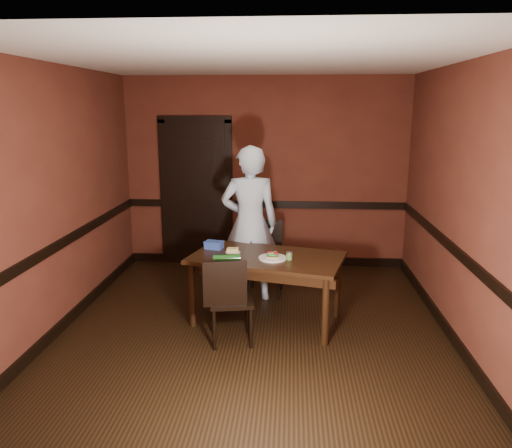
# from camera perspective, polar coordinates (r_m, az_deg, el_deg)

# --- Properties ---
(floor) EXTENTS (4.00, 4.50, 0.01)m
(floor) POSITION_cam_1_polar(r_m,az_deg,el_deg) (5.35, -0.28, -11.89)
(floor) COLOR black
(floor) RESTS_ON ground
(ceiling) EXTENTS (4.00, 4.50, 0.01)m
(ceiling) POSITION_cam_1_polar(r_m,az_deg,el_deg) (4.86, -0.31, 18.30)
(ceiling) COLOR silver
(ceiling) RESTS_ON ground
(wall_back) EXTENTS (4.00, 0.02, 2.70)m
(wall_back) POSITION_cam_1_polar(r_m,az_deg,el_deg) (7.15, 1.10, 5.84)
(wall_back) COLOR #5B281B
(wall_back) RESTS_ON ground
(wall_front) EXTENTS (4.00, 0.02, 2.70)m
(wall_front) POSITION_cam_1_polar(r_m,az_deg,el_deg) (2.76, -3.90, -6.29)
(wall_front) COLOR #5B281B
(wall_front) RESTS_ON ground
(wall_left) EXTENTS (0.02, 4.50, 2.70)m
(wall_left) POSITION_cam_1_polar(r_m,az_deg,el_deg) (5.46, -21.75, 2.57)
(wall_left) COLOR #5B281B
(wall_left) RESTS_ON ground
(wall_right) EXTENTS (0.02, 4.50, 2.70)m
(wall_right) POSITION_cam_1_polar(r_m,az_deg,el_deg) (5.18, 22.38, 1.98)
(wall_right) COLOR #5B281B
(wall_right) RESTS_ON ground
(dado_back) EXTENTS (4.00, 0.03, 0.10)m
(dado_back) POSITION_cam_1_polar(r_m,az_deg,el_deg) (7.20, 1.08, 2.27)
(dado_back) COLOR black
(dado_back) RESTS_ON ground
(dado_left) EXTENTS (0.03, 4.50, 0.10)m
(dado_left) POSITION_cam_1_polar(r_m,az_deg,el_deg) (5.54, -21.21, -2.00)
(dado_left) COLOR black
(dado_left) RESTS_ON ground
(dado_right) EXTENTS (0.03, 4.50, 0.10)m
(dado_right) POSITION_cam_1_polar(r_m,az_deg,el_deg) (5.27, 21.80, -2.81)
(dado_right) COLOR black
(dado_right) RESTS_ON ground
(baseboard_back) EXTENTS (4.00, 0.03, 0.12)m
(baseboard_back) POSITION_cam_1_polar(r_m,az_deg,el_deg) (7.41, 1.05, -4.12)
(baseboard_back) COLOR black
(baseboard_back) RESTS_ON ground
(baseboard_left) EXTENTS (0.03, 4.50, 0.12)m
(baseboard_left) POSITION_cam_1_polar(r_m,az_deg,el_deg) (5.81, -20.52, -10.02)
(baseboard_left) COLOR black
(baseboard_left) RESTS_ON ground
(baseboard_right) EXTENTS (0.03, 4.50, 0.12)m
(baseboard_right) POSITION_cam_1_polar(r_m,az_deg,el_deg) (5.55, 21.04, -11.18)
(baseboard_right) COLOR black
(baseboard_right) RESTS_ON ground
(door) EXTENTS (1.05, 0.07, 2.20)m
(door) POSITION_cam_1_polar(r_m,az_deg,el_deg) (7.27, -6.83, 3.81)
(door) COLOR black
(door) RESTS_ON ground
(dining_table) EXTENTS (1.74, 1.24, 0.74)m
(dining_table) POSITION_cam_1_polar(r_m,az_deg,el_deg) (5.39, 1.22, -7.43)
(dining_table) COLOR black
(dining_table) RESTS_ON floor
(chair_far) EXTENTS (0.44, 0.44, 0.90)m
(chair_far) POSITION_cam_1_polar(r_m,az_deg,el_deg) (6.15, 1.09, -3.99)
(chair_far) COLOR black
(chair_far) RESTS_ON floor
(chair_near) EXTENTS (0.48, 0.48, 0.88)m
(chair_near) POSITION_cam_1_polar(r_m,az_deg,el_deg) (4.94, -2.85, -8.54)
(chair_near) COLOR black
(chair_near) RESTS_ON floor
(person) EXTENTS (0.73, 0.53, 1.85)m
(person) POSITION_cam_1_polar(r_m,az_deg,el_deg) (5.90, -0.72, 0.03)
(person) COLOR silver
(person) RESTS_ON floor
(sandwich_plate) EXTENTS (0.29, 0.29, 0.07)m
(sandwich_plate) POSITION_cam_1_polar(r_m,az_deg,el_deg) (5.17, 1.90, -3.79)
(sandwich_plate) COLOR white
(sandwich_plate) RESTS_ON dining_table
(sauce_jar) EXTENTS (0.07, 0.07, 0.08)m
(sauce_jar) POSITION_cam_1_polar(r_m,az_deg,el_deg) (5.15, 3.82, -3.66)
(sauce_jar) COLOR #587E3B
(sauce_jar) RESTS_ON dining_table
(cheese_saucer) EXTENTS (0.16, 0.16, 0.05)m
(cheese_saucer) POSITION_cam_1_polar(r_m,az_deg,el_deg) (5.39, -2.67, -3.08)
(cheese_saucer) COLOR white
(cheese_saucer) RESTS_ON dining_table
(food_tub) EXTENTS (0.23, 0.18, 0.08)m
(food_tub) POSITION_cam_1_polar(r_m,az_deg,el_deg) (5.55, -4.83, -2.40)
(food_tub) COLOR blue
(food_tub) RESTS_ON dining_table
(wrapped_veg) EXTENTS (0.28, 0.12, 0.08)m
(wrapped_veg) POSITION_cam_1_polar(r_m,az_deg,el_deg) (5.07, -3.38, -3.94)
(wrapped_veg) COLOR #134B13
(wrapped_veg) RESTS_ON dining_table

